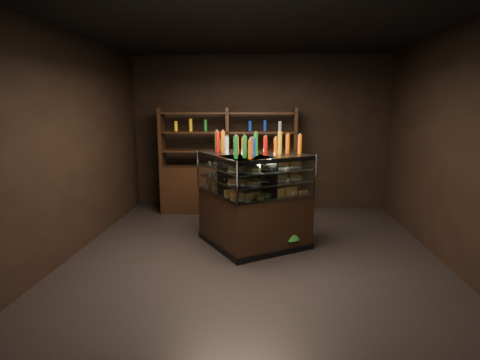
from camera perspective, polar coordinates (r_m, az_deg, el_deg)
name	(u,v)px	position (r m, az deg, el deg)	size (l,w,h in m)	color
ground	(254,253)	(5.36, 2.19, -11.09)	(5.00, 5.00, 0.00)	black
room_shell	(255,113)	(4.95, 2.36, 10.16)	(5.02, 5.02, 3.01)	black
display_case	(250,217)	(5.40, 1.56, -5.68)	(1.76, 1.40, 1.37)	black
food_display	(250,177)	(5.26, 1.59, 0.43)	(1.40, 1.05, 0.43)	gold
bottles_top	(251,145)	(5.20, 1.63, 5.39)	(1.23, 0.91, 0.30)	#0F38B2
potted_conifer	(288,220)	(5.38, 7.37, -6.11)	(0.36, 0.36, 0.77)	black
back_shelving	(228,182)	(7.18, -1.83, -0.23)	(2.57, 0.54, 2.00)	black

